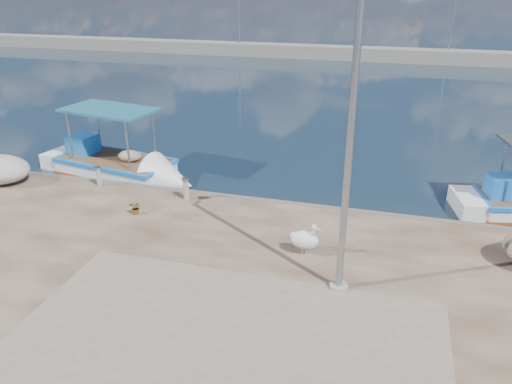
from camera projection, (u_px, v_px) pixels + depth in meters
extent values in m
plane|color=#162635|center=(215.00, 297.00, 12.60)|extent=(1400.00, 1400.00, 0.00)
cube|color=gray|center=(210.00, 373.00, 9.50)|extent=(9.00, 7.00, 0.01)
cube|color=gray|center=(359.00, 54.00, 47.66)|extent=(120.00, 2.20, 1.20)
cylinder|color=gray|center=(239.00, 13.00, 49.29)|extent=(0.16, 0.16, 7.00)
cylinder|color=gray|center=(453.00, 18.00, 44.31)|extent=(0.16, 0.16, 7.00)
cube|color=white|center=(116.00, 171.00, 20.45)|extent=(6.82, 3.25, 1.07)
cube|color=blue|center=(115.00, 160.00, 20.26)|extent=(5.03, 3.00, 0.16)
cube|color=#983612|center=(117.00, 173.00, 20.48)|extent=(5.02, 2.98, 0.14)
cube|color=blue|center=(83.00, 144.00, 20.73)|extent=(1.18, 1.18, 0.79)
cube|color=#1B546F|center=(109.00, 110.00, 19.43)|extent=(3.90, 2.63, 0.09)
cube|color=blue|center=(502.00, 186.00, 16.76)|extent=(1.11, 1.11, 0.73)
cylinder|color=tan|center=(302.00, 249.00, 13.55)|extent=(0.03, 0.03, 0.25)
cylinder|color=tan|center=(306.00, 251.00, 13.49)|extent=(0.03, 0.03, 0.25)
ellipsoid|color=silver|center=(305.00, 240.00, 13.39)|extent=(0.85, 0.67, 0.53)
cylinder|color=silver|center=(313.00, 233.00, 13.17)|extent=(0.19, 0.15, 0.45)
sphere|color=silver|center=(314.00, 227.00, 13.07)|extent=(0.15, 0.15, 0.15)
cone|color=#FE8563|center=(320.00, 230.00, 13.00)|extent=(0.36, 0.19, 0.11)
cylinder|color=gray|center=(349.00, 151.00, 10.69)|extent=(0.16, 0.16, 7.00)
cylinder|color=gray|center=(339.00, 286.00, 12.07)|extent=(0.44, 0.44, 0.10)
cylinder|color=gray|center=(186.00, 189.00, 16.72)|extent=(0.19, 0.19, 0.74)
cylinder|color=gray|center=(185.00, 179.00, 16.57)|extent=(0.25, 0.25, 0.06)
cylinder|color=gray|center=(99.00, 177.00, 17.84)|extent=(0.18, 0.18, 0.69)
cylinder|color=gray|center=(98.00, 168.00, 17.70)|extent=(0.24, 0.24, 0.06)
imported|color=#33722D|center=(136.00, 208.00, 15.76)|extent=(0.44, 0.40, 0.43)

